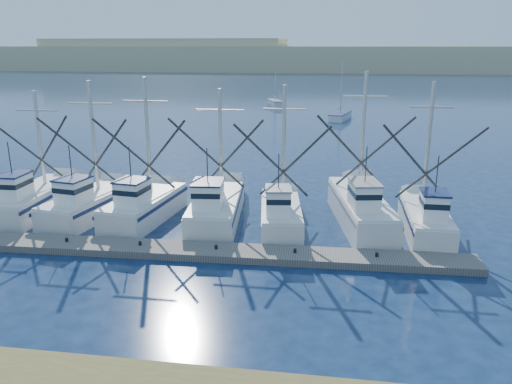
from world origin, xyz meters
TOP-DOWN VIEW (x-y plane):
  - ground at (0.00, 0.00)m, footprint 500.00×500.00m
  - floating_dock at (-5.63, 6.23)m, footprint 27.95×2.55m
  - dune_ridge at (0.00, 210.00)m, footprint 360.00×60.00m
  - trawler_fleet at (-5.79, 11.05)m, footprint 26.37×9.20m
  - sailboat_near at (2.34, 56.40)m, footprint 3.45×6.71m
  - sailboat_far at (-8.86, 72.15)m, footprint 3.48×5.80m

SIDE VIEW (x-z plane):
  - ground at x=0.00m, z-range 0.00..0.00m
  - floating_dock at x=-5.63m, z-range 0.00..0.37m
  - sailboat_near at x=2.34m, z-range -3.56..4.54m
  - sailboat_far at x=-8.86m, z-range -3.55..4.55m
  - trawler_fleet at x=-5.79m, z-range -3.47..5.40m
  - dune_ridge at x=0.00m, z-range 0.00..10.00m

